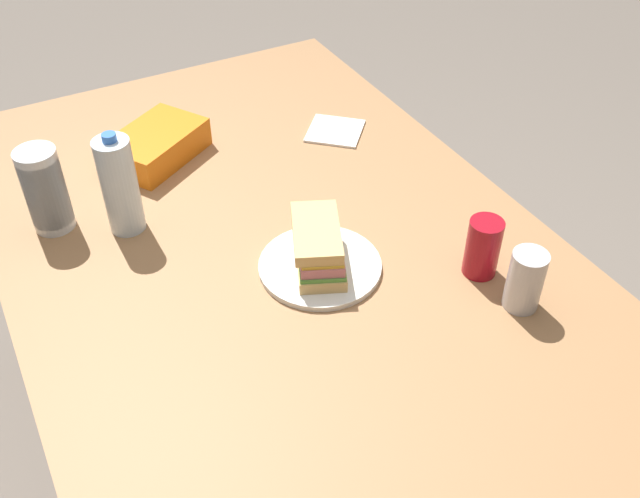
% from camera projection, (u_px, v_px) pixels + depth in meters
% --- Properties ---
extents(ground_plane, '(8.00, 8.00, 0.00)m').
position_uv_depth(ground_plane, '(293.00, 466.00, 1.96)').
color(ground_plane, '#70665B').
extents(dining_table, '(1.71, 1.05, 0.76)m').
position_uv_depth(dining_table, '(285.00, 283.00, 1.51)').
color(dining_table, '#9E7047').
rests_on(dining_table, ground_plane).
extents(paper_plate, '(0.24, 0.24, 0.01)m').
position_uv_depth(paper_plate, '(320.00, 266.00, 1.42)').
color(paper_plate, white).
rests_on(paper_plate, dining_table).
extents(sandwich, '(0.21, 0.15, 0.08)m').
position_uv_depth(sandwich, '(319.00, 247.00, 1.39)').
color(sandwich, '#DBB26B').
rests_on(sandwich, paper_plate).
extents(soda_can_red, '(0.07, 0.07, 0.12)m').
position_uv_depth(soda_can_red, '(483.00, 247.00, 1.38)').
color(soda_can_red, maroon).
rests_on(soda_can_red, dining_table).
extents(chip_bag, '(0.25, 0.27, 0.07)m').
position_uv_depth(chip_bag, '(156.00, 145.00, 1.70)').
color(chip_bag, orange).
rests_on(chip_bag, dining_table).
extents(water_bottle_tall, '(0.07, 0.07, 0.23)m').
position_uv_depth(water_bottle_tall, '(120.00, 186.00, 1.45)').
color(water_bottle_tall, silver).
rests_on(water_bottle_tall, dining_table).
extents(plastic_cup_stack, '(0.08, 0.08, 0.18)m').
position_uv_depth(plastic_cup_stack, '(45.00, 190.00, 1.47)').
color(plastic_cup_stack, silver).
rests_on(plastic_cup_stack, dining_table).
extents(soda_can_silver, '(0.07, 0.07, 0.12)m').
position_uv_depth(soda_can_silver, '(525.00, 280.00, 1.31)').
color(soda_can_silver, silver).
rests_on(soda_can_silver, dining_table).
extents(paper_napkin, '(0.18, 0.18, 0.01)m').
position_uv_depth(paper_napkin, '(335.00, 131.00, 1.81)').
color(paper_napkin, white).
rests_on(paper_napkin, dining_table).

